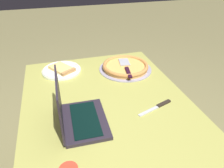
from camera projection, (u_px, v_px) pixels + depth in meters
name	position (u px, v px, depth m)	size (l,w,h in m)	color
dining_table	(106.00, 111.00, 1.25)	(1.16, 0.91, 0.72)	#AAA94F
laptop	(76.00, 114.00, 1.01)	(0.30, 0.22, 0.25)	#29222D
pizza_plate	(62.00, 70.00, 1.48)	(0.27, 0.27, 0.04)	white
pizza_tray	(125.00, 67.00, 1.51)	(0.37, 0.37, 0.04)	#9A96AD
table_knife	(158.00, 106.00, 1.15)	(0.09, 0.22, 0.01)	silver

